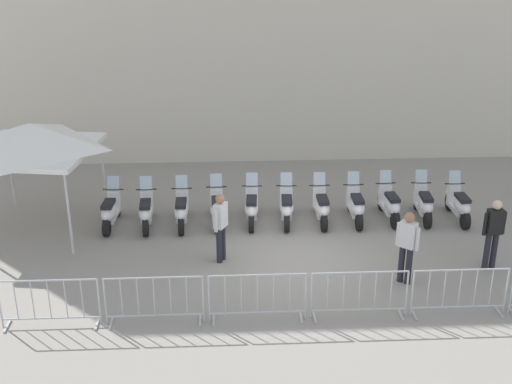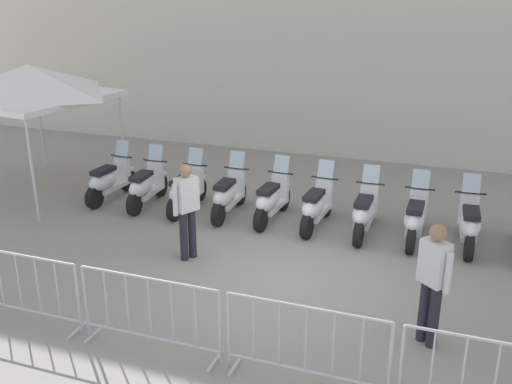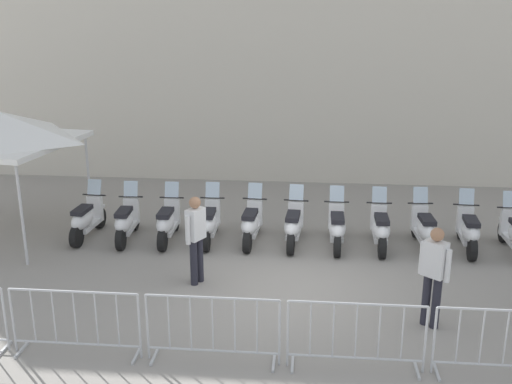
{
  "view_description": "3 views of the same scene",
  "coord_description": "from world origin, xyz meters",
  "px_view_note": "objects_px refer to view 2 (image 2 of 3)",
  "views": [
    {
      "loc": [
        0.45,
        -14.16,
        7.58
      ],
      "look_at": [
        -1.08,
        1.36,
        1.19
      ],
      "focal_mm": 46.33,
      "sensor_mm": 36.0,
      "label": 1
    },
    {
      "loc": [
        3.64,
        -7.76,
        4.55
      ],
      "look_at": [
        -1.24,
        1.35,
        0.84
      ],
      "focal_mm": 40.7,
      "sensor_mm": 36.0,
      "label": 2
    },
    {
      "loc": [
        1.83,
        -10.07,
        5.05
      ],
      "look_at": [
        -1.23,
        2.34,
        1.11
      ],
      "focal_mm": 41.98,
      "sensor_mm": 36.0,
      "label": 3
    }
  ],
  "objects_px": {
    "motorcycle_5": "(316,206)",
    "motorcycle_7": "(415,219)",
    "motorcycle_1": "(146,186)",
    "motorcycle_6": "(364,213)",
    "motorcycle_2": "(185,191)",
    "barrier_segment_2": "(150,315)",
    "motorcycle_3": "(228,195)",
    "officer_mid_plaza": "(433,278)",
    "canopy_tent": "(29,83)",
    "motorcycle_8": "(469,224)",
    "barrier_segment_1": "(20,288)",
    "motorcycle_4": "(271,200)",
    "officer_by_barriers": "(187,206)",
    "motorcycle_0": "(109,181)",
    "barrier_segment_3": "(306,347)"
  },
  "relations": [
    {
      "from": "motorcycle_3",
      "to": "barrier_segment_1",
      "type": "bearing_deg",
      "value": -96.22
    },
    {
      "from": "motorcycle_2",
      "to": "barrier_segment_2",
      "type": "xyz_separation_m",
      "value": [
        2.45,
        -4.32,
        0.07
      ]
    },
    {
      "from": "motorcycle_0",
      "to": "motorcycle_4",
      "type": "bearing_deg",
      "value": 9.36
    },
    {
      "from": "motorcycle_4",
      "to": "motorcycle_6",
      "type": "xyz_separation_m",
      "value": [
        1.87,
        0.23,
        0.0
      ]
    },
    {
      "from": "barrier_segment_2",
      "to": "motorcycle_5",
      "type": "bearing_deg",
      "value": 86.13
    },
    {
      "from": "barrier_segment_1",
      "to": "officer_by_barriers",
      "type": "bearing_deg",
      "value": 71.34
    },
    {
      "from": "motorcycle_6",
      "to": "motorcycle_7",
      "type": "xyz_separation_m",
      "value": [
        0.93,
        0.15,
        0.0
      ]
    },
    {
      "from": "motorcycle_3",
      "to": "motorcycle_5",
      "type": "height_order",
      "value": "same"
    },
    {
      "from": "motorcycle_1",
      "to": "barrier_segment_3",
      "type": "xyz_separation_m",
      "value": [
        5.43,
        -3.85,
        0.07
      ]
    },
    {
      "from": "motorcycle_0",
      "to": "barrier_segment_3",
      "type": "xyz_separation_m",
      "value": [
        6.38,
        -3.76,
        0.07
      ]
    },
    {
      "from": "barrier_segment_2",
      "to": "officer_mid_plaza",
      "type": "bearing_deg",
      "value": 30.46
    },
    {
      "from": "motorcycle_7",
      "to": "canopy_tent",
      "type": "bearing_deg",
      "value": -171.38
    },
    {
      "from": "motorcycle_2",
      "to": "officer_by_barriers",
      "type": "bearing_deg",
      "value": -54.14
    },
    {
      "from": "barrier_segment_2",
      "to": "officer_by_barriers",
      "type": "distance_m",
      "value": 2.76
    },
    {
      "from": "barrier_segment_3",
      "to": "canopy_tent",
      "type": "height_order",
      "value": "canopy_tent"
    },
    {
      "from": "canopy_tent",
      "to": "motorcycle_5",
      "type": "bearing_deg",
      "value": 8.75
    },
    {
      "from": "motorcycle_2",
      "to": "motorcycle_6",
      "type": "bearing_deg",
      "value": 9.01
    },
    {
      "from": "officer_by_barriers",
      "to": "motorcycle_0",
      "type": "bearing_deg",
      "value": 153.52
    },
    {
      "from": "motorcycle_7",
      "to": "barrier_segment_2",
      "type": "bearing_deg",
      "value": -113.41
    },
    {
      "from": "motorcycle_7",
      "to": "officer_by_barriers",
      "type": "relative_size",
      "value": 1.0
    },
    {
      "from": "motorcycle_4",
      "to": "canopy_tent",
      "type": "height_order",
      "value": "canopy_tent"
    },
    {
      "from": "barrier_segment_1",
      "to": "barrier_segment_3",
      "type": "xyz_separation_m",
      "value": [
        4.12,
        0.62,
        0.0
      ]
    },
    {
      "from": "motorcycle_5",
      "to": "motorcycle_8",
      "type": "bearing_deg",
      "value": 9.52
    },
    {
      "from": "motorcycle_1",
      "to": "motorcycle_5",
      "type": "distance_m",
      "value": 3.75
    },
    {
      "from": "motorcycle_4",
      "to": "motorcycle_6",
      "type": "height_order",
      "value": "same"
    },
    {
      "from": "motorcycle_0",
      "to": "officer_by_barriers",
      "type": "xyz_separation_m",
      "value": [
        3.21,
        -1.6,
        0.53
      ]
    },
    {
      "from": "motorcycle_1",
      "to": "motorcycle_6",
      "type": "bearing_deg",
      "value": 9.22
    },
    {
      "from": "motorcycle_8",
      "to": "canopy_tent",
      "type": "relative_size",
      "value": 0.57
    },
    {
      "from": "motorcycle_2",
      "to": "motorcycle_7",
      "type": "height_order",
      "value": "same"
    },
    {
      "from": "motorcycle_5",
      "to": "officer_by_barriers",
      "type": "relative_size",
      "value": 1.0
    },
    {
      "from": "barrier_segment_2",
      "to": "barrier_segment_3",
      "type": "xyz_separation_m",
      "value": [
        2.06,
        0.31,
        0.0
      ]
    },
    {
      "from": "motorcycle_5",
      "to": "motorcycle_7",
      "type": "bearing_deg",
      "value": 8.18
    },
    {
      "from": "motorcycle_3",
      "to": "motorcycle_6",
      "type": "bearing_deg",
      "value": 7.9
    },
    {
      "from": "motorcycle_6",
      "to": "motorcycle_7",
      "type": "relative_size",
      "value": 1.0
    },
    {
      "from": "officer_mid_plaza",
      "to": "canopy_tent",
      "type": "relative_size",
      "value": 0.58
    },
    {
      "from": "motorcycle_8",
      "to": "barrier_segment_3",
      "type": "height_order",
      "value": "motorcycle_8"
    },
    {
      "from": "motorcycle_3",
      "to": "barrier_segment_2",
      "type": "relative_size",
      "value": 0.87
    },
    {
      "from": "barrier_segment_1",
      "to": "motorcycle_3",
      "type": "bearing_deg",
      "value": 83.78
    },
    {
      "from": "motorcycle_2",
      "to": "barrier_segment_1",
      "type": "distance_m",
      "value": 4.65
    },
    {
      "from": "canopy_tent",
      "to": "barrier_segment_2",
      "type": "bearing_deg",
      "value": -31.76
    },
    {
      "from": "motorcycle_3",
      "to": "motorcycle_8",
      "type": "xyz_separation_m",
      "value": [
        4.65,
        0.74,
        0.0
      ]
    },
    {
      "from": "motorcycle_1",
      "to": "motorcycle_2",
      "type": "xyz_separation_m",
      "value": [
        0.92,
        0.16,
        0.0
      ]
    },
    {
      "from": "motorcycle_5",
      "to": "motorcycle_1",
      "type": "bearing_deg",
      "value": -170.28
    },
    {
      "from": "motorcycle_7",
      "to": "motorcycle_5",
      "type": "bearing_deg",
      "value": -171.82
    },
    {
      "from": "motorcycle_0",
      "to": "motorcycle_6",
      "type": "xyz_separation_m",
      "value": [
        5.59,
        0.84,
        0.0
      ]
    },
    {
      "from": "motorcycle_1",
      "to": "motorcycle_4",
      "type": "distance_m",
      "value": 2.82
    },
    {
      "from": "barrier_segment_1",
      "to": "motorcycle_5",
      "type": "bearing_deg",
      "value": 64.98
    },
    {
      "from": "motorcycle_3",
      "to": "motorcycle_5",
      "type": "distance_m",
      "value": 1.87
    },
    {
      "from": "motorcycle_0",
      "to": "barrier_segment_2",
      "type": "height_order",
      "value": "motorcycle_0"
    },
    {
      "from": "motorcycle_8",
      "to": "barrier_segment_1",
      "type": "height_order",
      "value": "motorcycle_8"
    }
  ]
}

